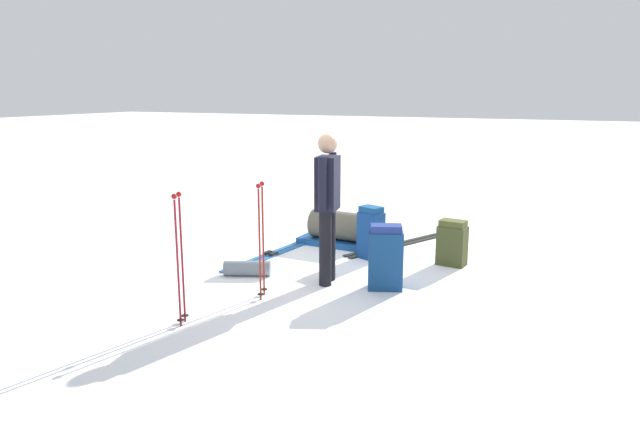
# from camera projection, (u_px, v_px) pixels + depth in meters

# --- Properties ---
(ground_plane) EXTENTS (80.00, 80.00, 0.00)m
(ground_plane) POSITION_uv_depth(u_px,v_px,m) (320.00, 265.00, 7.26)
(ground_plane) COLOR white
(skier_standing) EXTENTS (0.56, 0.28, 1.70)m
(skier_standing) POSITION_uv_depth(u_px,v_px,m) (328.00, 201.00, 6.43)
(skier_standing) COLOR black
(skier_standing) RESTS_ON ground_plane
(ski_pair_near) EXTENTS (1.83, 0.42, 0.05)m
(ski_pair_near) POSITION_uv_depth(u_px,v_px,m) (270.00, 255.00, 7.69)
(ski_pair_near) COLOR #215D9F
(ski_pair_near) RESTS_ON ground_plane
(ski_pair_far) EXTENTS (1.78, 0.97, 0.05)m
(ski_pair_far) POSITION_uv_depth(u_px,v_px,m) (397.00, 245.00, 8.17)
(ski_pair_far) COLOR black
(ski_pair_far) RESTS_ON ground_plane
(backpack_large_dark) EXTENTS (0.30, 0.36, 0.69)m
(backpack_large_dark) POSITION_uv_depth(u_px,v_px,m) (371.00, 233.00, 7.50)
(backpack_large_dark) COLOR navy
(backpack_large_dark) RESTS_ON ground_plane
(backpack_bright) EXTENTS (0.26, 0.37, 0.58)m
(backpack_bright) POSITION_uv_depth(u_px,v_px,m) (452.00, 243.00, 7.23)
(backpack_bright) COLOR #3E4320
(backpack_bright) RESTS_ON ground_plane
(backpack_small_spare) EXTENTS (0.34, 0.43, 0.73)m
(backpack_small_spare) POSITION_uv_depth(u_px,v_px,m) (385.00, 258.00, 6.33)
(backpack_small_spare) COLOR navy
(backpack_small_spare) RESTS_ON ground_plane
(ski_poles_planted_near) EXTENTS (0.17, 0.10, 1.26)m
(ski_poles_planted_near) POSITION_uv_depth(u_px,v_px,m) (179.00, 252.00, 5.30)
(ski_poles_planted_near) COLOR maroon
(ski_poles_planted_near) RESTS_ON ground_plane
(ski_poles_planted_far) EXTENTS (0.22, 0.11, 1.24)m
(ski_poles_planted_far) POSITION_uv_depth(u_px,v_px,m) (261.00, 234.00, 6.01)
(ski_poles_planted_far) COLOR maroon
(ski_poles_planted_far) RESTS_ON ground_plane
(gear_sled) EXTENTS (0.51, 1.18, 0.49)m
(gear_sled) POSITION_uv_depth(u_px,v_px,m) (339.00, 230.00, 8.16)
(gear_sled) COLOR #17498E
(gear_sled) RESTS_ON ground_plane
(sleeping_mat_rolled) EXTENTS (0.38, 0.58, 0.18)m
(sleeping_mat_rolled) POSITION_uv_depth(u_px,v_px,m) (247.00, 268.00, 6.85)
(sleeping_mat_rolled) COLOR slate
(sleeping_mat_rolled) RESTS_ON ground_plane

